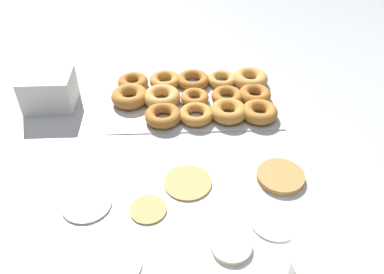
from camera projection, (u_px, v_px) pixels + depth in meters
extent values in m
plane|color=#B2B5BA|center=(187.00, 173.00, 1.01)|extent=(3.00, 3.00, 0.00)
cylinder|color=tan|center=(188.00, 182.00, 0.98)|extent=(0.12, 0.12, 0.01)
cylinder|color=beige|center=(120.00, 264.00, 0.81)|extent=(0.09, 0.09, 0.01)
cylinder|color=beige|center=(87.00, 203.00, 0.93)|extent=(0.12, 0.12, 0.01)
cylinder|color=beige|center=(231.00, 246.00, 0.84)|extent=(0.09, 0.09, 0.01)
cylinder|color=beige|center=(275.00, 220.00, 0.90)|extent=(0.11, 0.11, 0.01)
cylinder|color=tan|center=(148.00, 209.00, 0.92)|extent=(0.09, 0.09, 0.01)
cylinder|color=#B27F42|center=(280.00, 177.00, 0.99)|extent=(0.12, 0.12, 0.02)
cube|color=silver|center=(194.00, 101.00, 1.25)|extent=(0.50, 0.30, 0.01)
torus|color=#D19347|center=(250.00, 79.00, 1.30)|extent=(0.11, 0.11, 0.04)
torus|color=#D19347|center=(222.00, 79.00, 1.31)|extent=(0.09, 0.09, 0.03)
torus|color=#AD6B28|center=(193.00, 80.00, 1.31)|extent=(0.10, 0.10, 0.03)
torus|color=#C68438|center=(165.00, 80.00, 1.30)|extent=(0.10, 0.10, 0.03)
torus|color=#AD6B28|center=(133.00, 82.00, 1.29)|extent=(0.10, 0.10, 0.03)
torus|color=#AD6B28|center=(255.00, 94.00, 1.24)|extent=(0.10, 0.10, 0.03)
torus|color=#AD6B28|center=(227.00, 96.00, 1.24)|extent=(0.10, 0.10, 0.03)
torus|color=#B7752D|center=(195.00, 98.00, 1.23)|extent=(0.09, 0.09, 0.03)
torus|color=#D19347|center=(162.00, 97.00, 1.23)|extent=(0.11, 0.11, 0.04)
torus|color=#B7752D|center=(130.00, 96.00, 1.23)|extent=(0.11, 0.11, 0.04)
torus|color=#B7752D|center=(260.00, 112.00, 1.17)|extent=(0.10, 0.10, 0.03)
torus|color=#C68438|center=(228.00, 111.00, 1.17)|extent=(0.11, 0.11, 0.04)
torus|color=#C68438|center=(196.00, 114.00, 1.17)|extent=(0.10, 0.10, 0.03)
torus|color=#AD6B28|center=(163.00, 115.00, 1.16)|extent=(0.11, 0.11, 0.03)
cylinder|color=silver|center=(342.00, 269.00, 0.77)|extent=(0.21, 0.21, 0.06)
cube|color=white|center=(52.00, 102.00, 1.23)|extent=(0.15, 0.12, 0.02)
cube|color=white|center=(50.00, 96.00, 1.22)|extent=(0.15, 0.12, 0.02)
cube|color=white|center=(49.00, 90.00, 1.20)|extent=(0.15, 0.12, 0.02)
cube|color=white|center=(47.00, 84.00, 1.19)|extent=(0.15, 0.12, 0.02)
cube|color=white|center=(45.00, 78.00, 1.17)|extent=(0.15, 0.12, 0.02)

